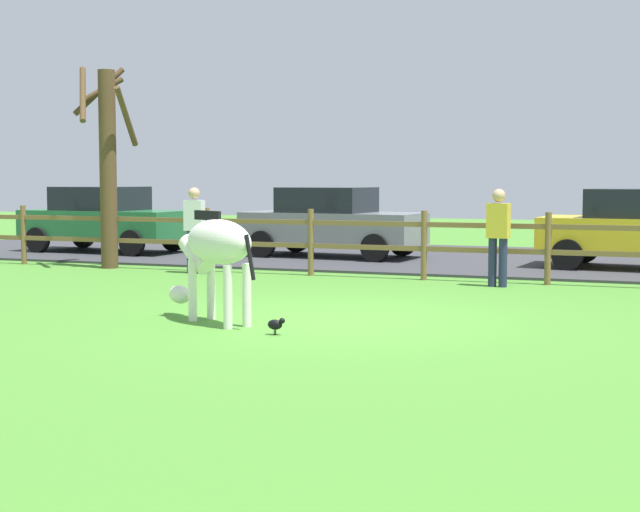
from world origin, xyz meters
The scene contains 10 objects.
ground_plane centered at (0.00, 0.00, 0.00)m, with size 60.00×60.00×0.00m, color #47842D.
parking_asphalt centered at (0.00, 9.30, 0.03)m, with size 28.00×7.40×0.05m, color #38383D.
paddock_fence centered at (-0.16, 5.00, 0.71)m, with size 21.80×0.11×1.24m.
bare_tree centered at (-6.69, 4.93, 2.18)m, with size 1.31×1.49×4.10m.
zebra centered at (-1.36, -0.79, 0.93)m, with size 1.74×1.18×1.41m.
crow_on_grass centered at (-0.29, -1.34, 0.13)m, with size 0.21×0.10×0.20m.
parked_car_green centered at (-8.80, 7.96, 0.84)m, with size 4.09×2.07×1.56m.
parked_car_grey centered at (-3.20, 8.55, 0.84)m, with size 4.12×2.13×1.56m.
visitor_left_of_tree centered at (-4.55, 4.59, 0.91)m, with size 0.38×0.25×1.64m.
visitor_right_of_tree centered at (1.26, 4.41, 0.91)m, with size 0.38×0.26×1.64m.
Camera 1 is at (4.02, -11.30, 1.83)m, focal length 52.82 mm.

